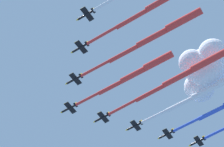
% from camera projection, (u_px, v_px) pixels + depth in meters
% --- Properties ---
extents(jet_lead, '(52.72, 43.75, 4.20)m').
position_uv_depth(jet_lead, '(135.00, 74.00, 247.63)').
color(jet_lead, black).
extents(jet_port_inner, '(60.75, 50.33, 4.32)m').
position_uv_depth(jet_port_inner, '(155.00, 36.00, 237.06)').
color(jet_port_inner, black).
extents(jet_starboard_inner, '(61.84, 49.66, 4.19)m').
position_uv_depth(jet_starboard_inner, '(181.00, 76.00, 247.27)').
color(jet_starboard_inner, black).
extents(jet_starboard_mid, '(56.60, 47.20, 4.28)m').
position_uv_depth(jet_starboard_mid, '(208.00, 90.00, 250.91)').
color(jet_starboard_mid, black).
extents(cloud_puff, '(35.01, 25.68, 23.12)m').
position_uv_depth(cloud_puff, '(204.00, 69.00, 259.89)').
color(cloud_puff, white).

